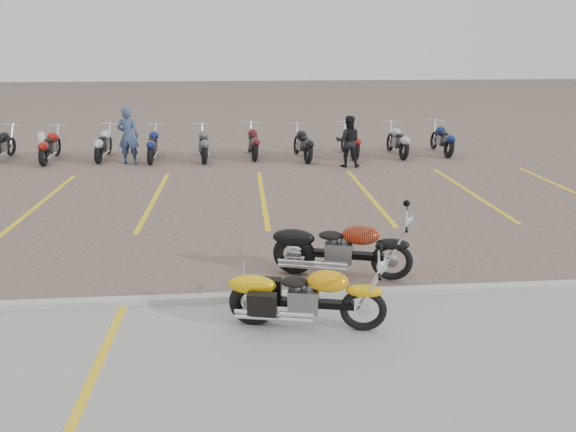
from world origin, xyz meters
The scene contains 11 objects.
ground centered at (0.00, 0.00, 0.00)m, with size 100.00×100.00×0.00m, color #745D52.
concrete_apron centered at (0.00, -4.50, 0.01)m, with size 60.00×5.00×0.01m, color #9E9B93.
curb centered at (0.00, -2.00, 0.06)m, with size 60.00×0.18×0.12m, color #ADAAA3.
parking_stripes centered at (0.00, 4.00, 0.00)m, with size 38.00×5.50×0.01m, color gold, non-canonical shape.
apron_stripe centered at (-2.30, -4.50, 0.01)m, with size 0.12×5.00×0.00m, color gold.
yellow_cruiser centered at (0.26, -2.88, 0.44)m, with size 2.11×0.59×0.88m.
flame_cruiser centered at (1.04, -1.19, 0.47)m, with size 2.25×0.78×0.95m.
person_a centered at (-4.08, 8.41, 0.90)m, with size 0.66×0.43×1.80m, color navy.
person_b centered at (2.81, 7.40, 0.79)m, with size 0.77×0.60×1.59m, color black.
bollard centered at (-6.87, 8.76, 0.50)m, with size 0.15×0.15×1.00m, color white.
bg_bike_row centered at (-0.97, 8.98, 0.55)m, with size 15.56×2.02×1.10m.
Camera 1 is at (-0.53, -9.71, 3.71)m, focal length 35.00 mm.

